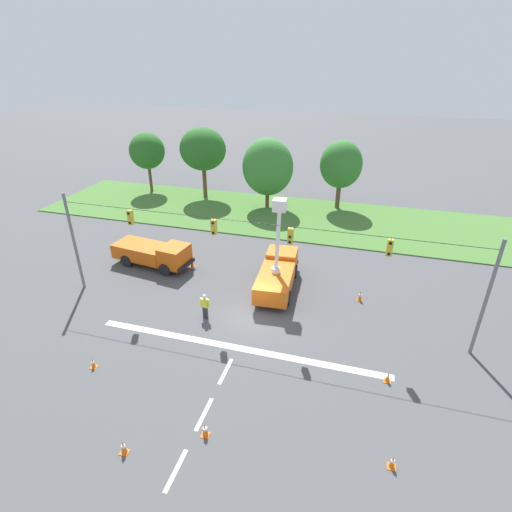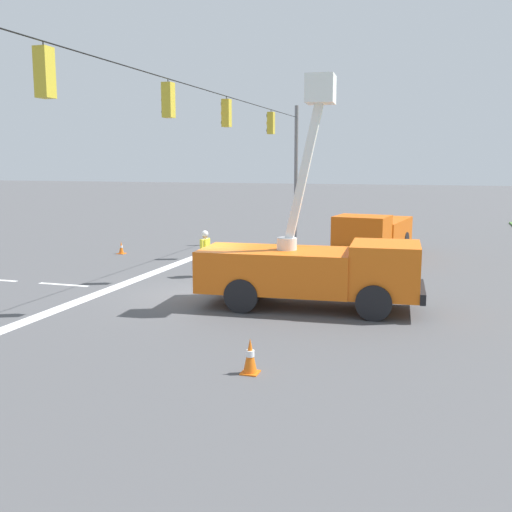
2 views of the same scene
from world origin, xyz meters
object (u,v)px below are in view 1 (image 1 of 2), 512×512
Objects in this scene: tree_east at (341,165)px; traffic_cone_mid_right at (360,296)px; traffic_cone_foreground_right at (123,447)px; utility_truck_support_near at (154,253)px; road_worker at (205,305)px; traffic_cone_near_bucket at (392,462)px; tree_far_west at (147,151)px; traffic_cone_lane_edge_a at (93,363)px; traffic_cone_foreground_left at (205,430)px; traffic_cone_mid_left at (192,262)px; utility_truck_bucket_lift at (277,272)px; tree_west at (203,149)px; tree_centre at (268,167)px; traffic_cone_lane_edge_b at (388,377)px.

tree_east reaches higher than traffic_cone_mid_right.
utility_truck_support_near is at bearing 114.49° from traffic_cone_foreground_right.
traffic_cone_near_bucket is (11.50, -7.61, -0.68)m from road_worker.
tree_far_west is 37.22m from traffic_cone_foreground_right.
traffic_cone_lane_edge_a is (-4.13, -5.98, -0.72)m from road_worker.
traffic_cone_foreground_left is 16.20m from traffic_cone_mid_left.
utility_truck_bucket_lift reaches higher than traffic_cone_foreground_right.
tree_east is 18.62m from utility_truck_bucket_lift.
tree_east is (15.40, 0.58, -0.80)m from tree_west.
tree_centre is (15.20, -1.65, -0.42)m from tree_far_west.
traffic_cone_lane_edge_a is (-2.75, -26.99, -4.28)m from tree_centre.
tree_west is at bearing 112.54° from traffic_cone_foreground_left.
tree_west reaches higher than tree_east.
tree_far_west is at bearing -179.09° from tree_east.
road_worker is 7.27m from traffic_cone_mid_left.
traffic_cone_foreground_left is at bearing -67.53° from road_worker.
traffic_cone_mid_right is 7.67m from traffic_cone_lane_edge_b.
traffic_cone_foreground_left is 1.15× the size of traffic_cone_lane_edge_b.
tree_far_west is 1.05× the size of utility_truck_bucket_lift.
traffic_cone_lane_edge_a is at bearing -109.38° from tree_east.
road_worker is 9.04m from traffic_cone_foreground_left.
utility_truck_bucket_lift is (20.19, -17.76, -3.68)m from tree_far_west.
tree_west is at bearing 124.72° from traffic_cone_near_bucket.
tree_centre is at bearing 124.04° from traffic_cone_mid_right.
traffic_cone_lane_edge_a is at bearing -77.38° from utility_truck_support_near.
traffic_cone_mid_right reaches higher than traffic_cone_foreground_left.
traffic_cone_foreground_left is at bearing -174.88° from traffic_cone_near_bucket.
tree_far_west is at bearing 126.19° from road_worker.
tree_far_west is 21.39m from traffic_cone_mid_left.
traffic_cone_lane_edge_b is at bearing -12.84° from road_worker.
traffic_cone_lane_edge_b is (10.92, 7.53, -0.04)m from traffic_cone_foreground_right.
tree_far_west is 7.29m from tree_west.
traffic_cone_foreground_right is at bearing -149.46° from traffic_cone_foreground_left.
traffic_cone_mid_left is at bearing 137.82° from traffic_cone_near_bucket.
traffic_cone_lane_edge_a is at bearing -79.64° from tree_west.
traffic_cone_lane_edge_b is at bearing -76.34° from traffic_cone_mid_right.
tree_east is (7.46, 2.01, 0.29)m from tree_centre.
traffic_cone_lane_edge_b is at bearing -30.22° from traffic_cone_mid_left.
utility_truck_bucket_lift is at bearing -97.77° from tree_east.
utility_truck_bucket_lift is 8.97× the size of traffic_cone_mid_right.
utility_truck_bucket_lift is at bearing -72.80° from tree_centre.
tree_west is 17.98m from traffic_cone_mid_left.
traffic_cone_near_bucket is 15.71m from traffic_cone_lane_edge_a.
tree_west is 4.56× the size of road_worker.
tree_west is 29.39m from traffic_cone_lane_edge_a.
tree_far_west is 20.15m from utility_truck_support_near.
traffic_cone_lane_edge_b is (11.34, -2.59, -0.70)m from road_worker.
traffic_cone_foreground_left is at bearing -63.68° from traffic_cone_mid_left.
traffic_cone_foreground_left is at bearing -80.66° from tree_centre.
traffic_cone_mid_left is 20.56m from traffic_cone_near_bucket.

